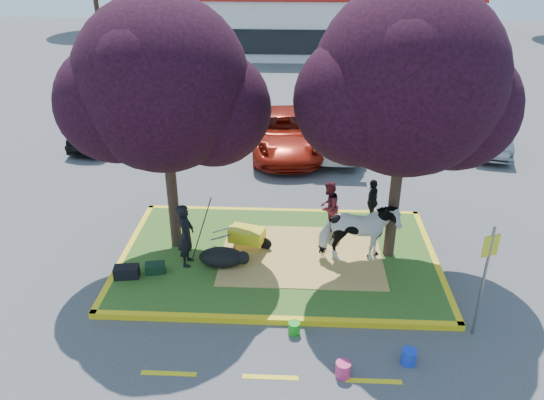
{
  "coord_description": "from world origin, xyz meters",
  "views": [
    {
      "loc": [
        0.42,
        -11.86,
        7.72
      ],
      "look_at": [
        -0.2,
        0.5,
        1.51
      ],
      "focal_mm": 35.0,
      "sensor_mm": 36.0,
      "label": 1
    }
  ],
  "objects_px": {
    "cow": "(358,233)",
    "bucket_blue": "(409,357)",
    "bucket_pink": "(343,369)",
    "bucket_green": "(294,328)",
    "calf": "(221,257)",
    "sign_post": "(486,270)",
    "car_black": "(106,125)",
    "wheelbarrow": "(247,235)",
    "car_silver": "(168,122)",
    "handler": "(186,235)"
  },
  "relations": [
    {
      "from": "cow",
      "to": "wheelbarrow",
      "type": "height_order",
      "value": "cow"
    },
    {
      "from": "calf",
      "to": "car_black",
      "type": "distance_m",
      "value": 10.95
    },
    {
      "from": "bucket_pink",
      "to": "bucket_blue",
      "type": "relative_size",
      "value": 1.0
    },
    {
      "from": "sign_post",
      "to": "bucket_pink",
      "type": "height_order",
      "value": "sign_post"
    },
    {
      "from": "calf",
      "to": "bucket_pink",
      "type": "height_order",
      "value": "calf"
    },
    {
      "from": "calf",
      "to": "handler",
      "type": "bearing_deg",
      "value": -175.93
    },
    {
      "from": "wheelbarrow",
      "to": "calf",
      "type": "bearing_deg",
      "value": -109.0
    },
    {
      "from": "bucket_blue",
      "to": "car_silver",
      "type": "distance_m",
      "value": 14.81
    },
    {
      "from": "bucket_blue",
      "to": "calf",
      "type": "bearing_deg",
      "value": 143.57
    },
    {
      "from": "cow",
      "to": "bucket_blue",
      "type": "xyz_separation_m",
      "value": [
        0.74,
        -3.5,
        -0.81
      ]
    },
    {
      "from": "handler",
      "to": "car_silver",
      "type": "distance_m",
      "value": 9.85
    },
    {
      "from": "sign_post",
      "to": "cow",
      "type": "bearing_deg",
      "value": 109.45
    },
    {
      "from": "bucket_blue",
      "to": "handler",
      "type": "bearing_deg",
      "value": 148.11
    },
    {
      "from": "handler",
      "to": "car_silver",
      "type": "relative_size",
      "value": 0.36
    },
    {
      "from": "cow",
      "to": "handler",
      "type": "xyz_separation_m",
      "value": [
        -4.33,
        -0.35,
        0.01
      ]
    },
    {
      "from": "calf",
      "to": "bucket_green",
      "type": "distance_m",
      "value": 2.99
    },
    {
      "from": "handler",
      "to": "sign_post",
      "type": "distance_m",
      "value": 6.99
    },
    {
      "from": "sign_post",
      "to": "bucket_blue",
      "type": "bearing_deg",
      "value": -170.57
    },
    {
      "from": "calf",
      "to": "handler",
      "type": "distance_m",
      "value": 1.06
    },
    {
      "from": "sign_post",
      "to": "car_black",
      "type": "height_order",
      "value": "sign_post"
    },
    {
      "from": "wheelbarrow",
      "to": "bucket_green",
      "type": "xyz_separation_m",
      "value": [
        1.29,
        -3.16,
        -0.43
      ]
    },
    {
      "from": "bucket_blue",
      "to": "cow",
      "type": "bearing_deg",
      "value": 101.93
    },
    {
      "from": "bucket_green",
      "to": "sign_post",
      "type": "bearing_deg",
      "value": 2.89
    },
    {
      "from": "bucket_blue",
      "to": "car_silver",
      "type": "height_order",
      "value": "car_silver"
    },
    {
      "from": "calf",
      "to": "bucket_green",
      "type": "relative_size",
      "value": 4.04
    },
    {
      "from": "calf",
      "to": "car_silver",
      "type": "relative_size",
      "value": 0.24
    },
    {
      "from": "wheelbarrow",
      "to": "car_silver",
      "type": "height_order",
      "value": "car_silver"
    },
    {
      "from": "cow",
      "to": "bucket_pink",
      "type": "height_order",
      "value": "cow"
    },
    {
      "from": "bucket_green",
      "to": "car_silver",
      "type": "xyz_separation_m",
      "value": [
        -5.37,
        11.87,
        0.63
      ]
    },
    {
      "from": "calf",
      "to": "handler",
      "type": "xyz_separation_m",
      "value": [
        -0.88,
        0.06,
        0.59
      ]
    },
    {
      "from": "calf",
      "to": "car_silver",
      "type": "xyz_separation_m",
      "value": [
        -3.5,
        9.55,
        0.38
      ]
    },
    {
      "from": "wheelbarrow",
      "to": "car_black",
      "type": "relative_size",
      "value": 0.37
    },
    {
      "from": "cow",
      "to": "calf",
      "type": "height_order",
      "value": "cow"
    },
    {
      "from": "cow",
      "to": "car_silver",
      "type": "distance_m",
      "value": 11.48
    },
    {
      "from": "bucket_blue",
      "to": "bucket_pink",
      "type": "bearing_deg",
      "value": -163.02
    },
    {
      "from": "wheelbarrow",
      "to": "bucket_blue",
      "type": "height_order",
      "value": "wheelbarrow"
    },
    {
      "from": "calf",
      "to": "wheelbarrow",
      "type": "distance_m",
      "value": 1.04
    },
    {
      "from": "bucket_pink",
      "to": "calf",
      "type": "bearing_deg",
      "value": 129.11
    },
    {
      "from": "bucket_pink",
      "to": "handler",
      "type": "bearing_deg",
      "value": 136.28
    },
    {
      "from": "cow",
      "to": "sign_post",
      "type": "height_order",
      "value": "sign_post"
    },
    {
      "from": "bucket_green",
      "to": "bucket_blue",
      "type": "xyz_separation_m",
      "value": [
        2.31,
        -0.78,
        0.02
      ]
    },
    {
      "from": "handler",
      "to": "bucket_blue",
      "type": "xyz_separation_m",
      "value": [
        5.06,
        -3.15,
        -0.83
      ]
    },
    {
      "from": "bucket_pink",
      "to": "bucket_green",
      "type": "bearing_deg",
      "value": 129.16
    },
    {
      "from": "wheelbarrow",
      "to": "sign_post",
      "type": "distance_m",
      "value": 6.03
    },
    {
      "from": "wheelbarrow",
      "to": "bucket_blue",
      "type": "bearing_deg",
      "value": -31.79
    },
    {
      "from": "calf",
      "to": "sign_post",
      "type": "distance_m",
      "value": 6.24
    },
    {
      "from": "sign_post",
      "to": "bucket_blue",
      "type": "xyz_separation_m",
      "value": [
        -1.55,
        -0.97,
        -1.48
      ]
    },
    {
      "from": "wheelbarrow",
      "to": "car_silver",
      "type": "distance_m",
      "value": 9.62
    },
    {
      "from": "bucket_pink",
      "to": "cow",
      "type": "bearing_deg",
      "value": 81.24
    },
    {
      "from": "handler",
      "to": "wheelbarrow",
      "type": "height_order",
      "value": "handler"
    }
  ]
}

